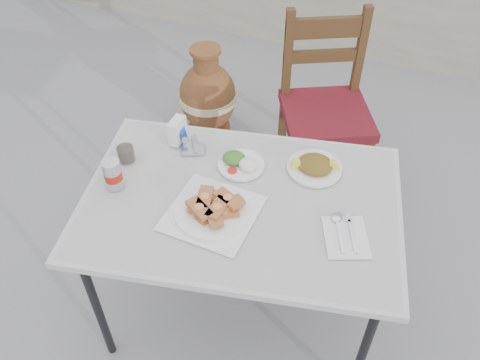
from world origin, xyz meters
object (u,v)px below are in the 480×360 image
at_px(chair, 325,107).
at_px(cafe_table, 241,208).
at_px(cola_glass, 125,151).
at_px(terracotta_urn, 208,97).
at_px(pide_plate, 212,208).
at_px(napkin_holder, 177,131).
at_px(condiment_caddy, 193,146).
at_px(salad_chopped_plate, 315,166).
at_px(salad_rice_plate, 241,162).
at_px(soda_can, 113,174).

bearing_deg(chair, cafe_table, -122.37).
height_order(cola_glass, terracotta_urn, cola_glass).
height_order(pide_plate, napkin_holder, napkin_holder).
bearing_deg(condiment_caddy, salad_chopped_plate, 8.77).
bearing_deg(salad_chopped_plate, cola_glass, -162.52).
height_order(cafe_table, cola_glass, cola_glass).
xyz_separation_m(salad_rice_plate, terracotta_urn, (-0.61, 0.97, -0.47)).
xyz_separation_m(soda_can, cola_glass, (-0.04, 0.15, -0.02)).
bearing_deg(chair, terracotta_urn, 142.07).
distance_m(cafe_table, salad_rice_plate, 0.20).
xyz_separation_m(soda_can, chair, (0.58, 1.12, -0.28)).
distance_m(salad_chopped_plate, chair, 0.77).
height_order(salad_rice_plate, napkin_holder, napkin_holder).
height_order(pide_plate, terracotta_urn, pide_plate).
height_order(soda_can, condiment_caddy, soda_can).
bearing_deg(napkin_holder, condiment_caddy, -20.90).
bearing_deg(pide_plate, cola_glass, 162.51).
bearing_deg(salad_rice_plate, soda_can, -144.75).
bearing_deg(cafe_table, salad_chopped_plate, 51.16).
height_order(salad_chopped_plate, chair, chair).
relative_size(napkin_holder, chair, 0.11).
distance_m(napkin_holder, condiment_caddy, 0.10).
bearing_deg(terracotta_urn, chair, -10.99).
bearing_deg(cola_glass, terracotta_urn, 97.95).
bearing_deg(chair, condiment_caddy, -142.88).
xyz_separation_m(pide_plate, soda_can, (-0.42, -0.01, 0.04)).
bearing_deg(napkin_holder, cafe_table, -29.49).
xyz_separation_m(salad_rice_plate, napkin_holder, (-0.31, 0.05, 0.04)).
bearing_deg(chair, soda_can, -144.59).
height_order(salad_chopped_plate, terracotta_urn, salad_chopped_plate).
bearing_deg(terracotta_urn, salad_rice_plate, -57.78).
relative_size(salad_chopped_plate, soda_can, 1.76).
relative_size(pide_plate, napkin_holder, 3.02).
height_order(pide_plate, chair, chair).
bearing_deg(soda_can, terracotta_urn, 98.72).
xyz_separation_m(cola_glass, chair, (0.62, 0.96, -0.26)).
bearing_deg(cafe_table, terracotta_urn, 120.76).
bearing_deg(cafe_table, napkin_holder, 149.46).
height_order(cafe_table, salad_rice_plate, salad_rice_plate).
bearing_deg(salad_chopped_plate, pide_plate, -127.52).
xyz_separation_m(pide_plate, chair, (0.17, 1.11, -0.24)).
xyz_separation_m(soda_can, terracotta_urn, (-0.19, 1.27, -0.52)).
distance_m(soda_can, condiment_caddy, 0.37).
bearing_deg(salad_rice_plate, salad_chopped_plate, 17.86).
bearing_deg(salad_chopped_plate, soda_can, -151.22).
bearing_deg(cafe_table, cola_glass, 176.11).
distance_m(salad_rice_plate, salad_chopped_plate, 0.30).
bearing_deg(chair, napkin_holder, -148.78).
distance_m(soda_can, napkin_holder, 0.36).
height_order(pide_plate, condiment_caddy, condiment_caddy).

